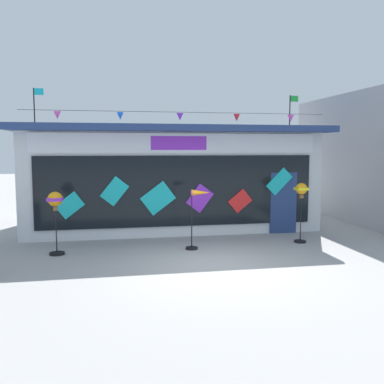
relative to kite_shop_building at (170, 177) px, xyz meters
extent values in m
plane|color=#9E9B99|center=(0.32, -5.54, -1.77)|extent=(80.00, 80.00, 0.00)
cube|color=silver|center=(0.00, 0.05, -0.12)|extent=(9.65, 4.28, 3.30)
cube|color=navy|center=(0.00, -0.30, 1.63)|extent=(10.05, 4.99, 0.20)
cube|color=silver|center=(0.00, -2.13, 1.18)|extent=(8.88, 0.08, 0.61)
cube|color=purple|center=(0.00, -2.16, 1.18)|extent=(1.74, 0.04, 0.42)
cube|color=black|center=(0.00, -2.12, -0.31)|extent=(8.68, 0.06, 2.21)
cube|color=navy|center=(3.47, -2.13, -0.77)|extent=(0.90, 0.07, 2.00)
cube|color=#19B7BC|center=(-3.30, -2.18, -0.68)|extent=(0.88, 0.03, 0.84)
cube|color=#19B7BC|center=(-1.98, -2.18, -0.28)|extent=(0.89, 0.03, 0.92)
cube|color=#19B7BC|center=(-0.66, -2.18, -0.52)|extent=(1.12, 0.03, 1.08)
cube|color=purple|center=(0.66, -2.18, -0.55)|extent=(0.90, 0.03, 0.94)
cube|color=red|center=(1.97, -2.18, -0.66)|extent=(0.81, 0.03, 0.79)
cube|color=#19B7BC|center=(3.29, -2.18, -0.06)|extent=(0.91, 0.03, 0.91)
cylinder|color=black|center=(0.00, -2.38, 2.10)|extent=(9.26, 0.01, 0.01)
cone|color=#EA4CA3|center=(-3.55, -2.38, 1.96)|extent=(0.20, 0.20, 0.22)
cone|color=blue|center=(-1.78, -2.38, 1.96)|extent=(0.20, 0.20, 0.22)
cone|color=purple|center=(0.00, -2.38, 1.96)|extent=(0.20, 0.20, 0.22)
cone|color=red|center=(1.77, -2.38, 1.96)|extent=(0.20, 0.20, 0.22)
cone|color=#EA4CA3|center=(3.55, -2.38, 1.96)|extent=(0.20, 0.20, 0.22)
cylinder|color=black|center=(-4.58, 0.05, 2.38)|extent=(0.04, 0.04, 1.30)
cube|color=#19B7BC|center=(-4.42, 0.05, 2.91)|extent=(0.32, 0.02, 0.22)
cylinder|color=black|center=(4.57, 0.05, 2.36)|extent=(0.04, 0.04, 1.26)
cube|color=green|center=(4.73, 0.05, 2.87)|extent=(0.32, 0.02, 0.22)
cylinder|color=black|center=(-3.51, -3.76, -1.74)|extent=(0.39, 0.39, 0.06)
cylinder|color=black|center=(-3.51, -3.76, -1.13)|extent=(0.03, 0.03, 1.28)
sphere|color=orange|center=(-3.51, -3.76, -0.30)|extent=(0.38, 0.38, 0.38)
cube|color=purple|center=(-3.51, -3.76, -0.30)|extent=(0.39, 0.39, 0.08)
cube|color=brown|center=(-3.51, -3.76, -0.55)|extent=(0.10, 0.10, 0.10)
cylinder|color=black|center=(0.09, -3.83, -1.74)|extent=(0.34, 0.34, 0.06)
cylinder|color=black|center=(0.09, -3.83, -0.98)|extent=(0.03, 0.03, 1.57)
cone|color=orange|center=(0.34, -3.83, -0.20)|extent=(0.53, 0.26, 0.18)
cylinder|color=#EA4CA3|center=(0.09, -3.83, -0.20)|extent=(0.03, 0.16, 0.16)
cylinder|color=black|center=(3.41, -3.58, -1.74)|extent=(0.35, 0.35, 0.06)
cylinder|color=black|center=(3.41, -3.58, -1.05)|extent=(0.03, 0.03, 1.44)
sphere|color=orange|center=(3.41, -3.58, -0.17)|extent=(0.34, 0.34, 0.34)
cube|color=yellow|center=(3.41, -3.58, -0.17)|extent=(0.34, 0.34, 0.07)
cube|color=brown|center=(3.41, -3.58, -0.40)|extent=(0.10, 0.10, 0.10)
camera|label=1|loc=(-2.05, -15.20, 1.01)|focal=39.86mm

